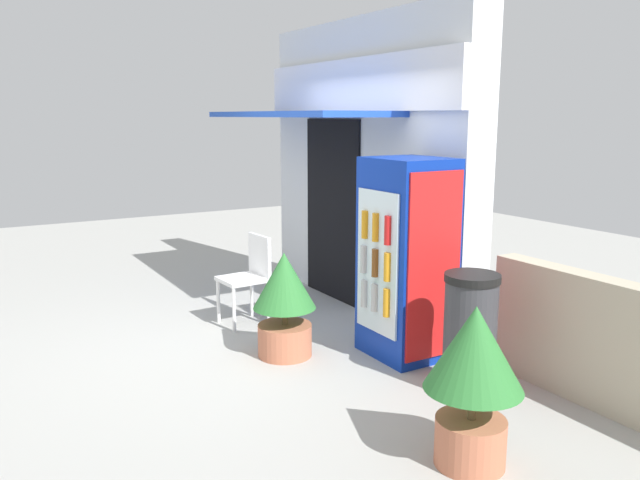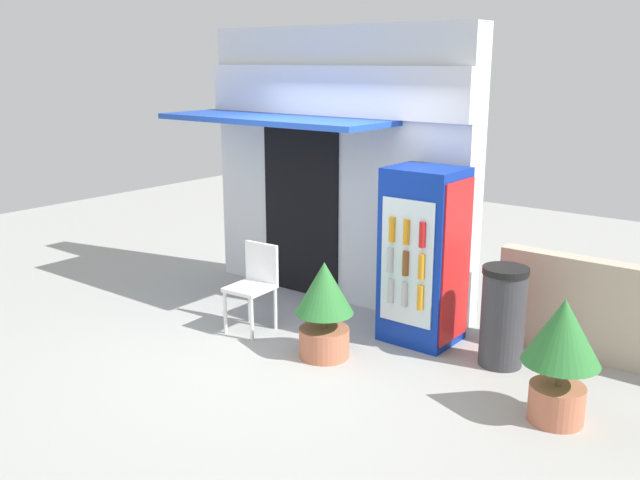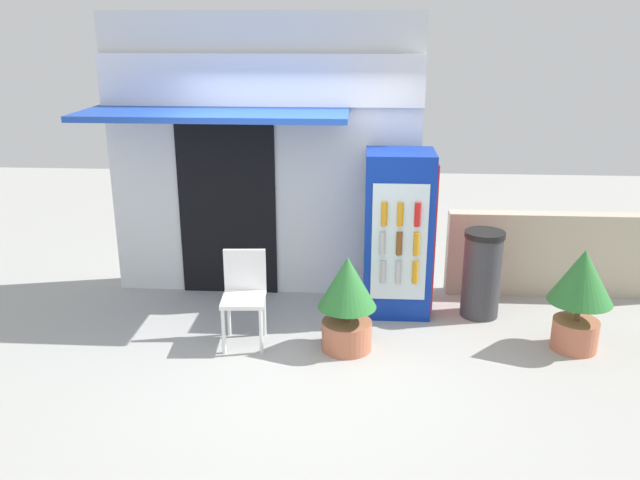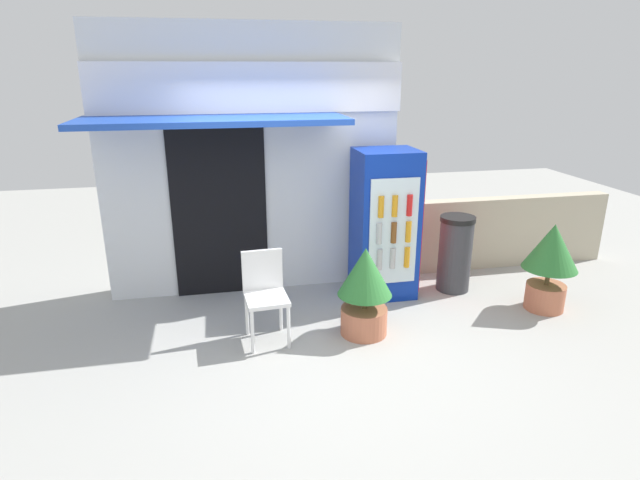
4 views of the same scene
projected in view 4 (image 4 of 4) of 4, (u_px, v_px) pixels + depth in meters
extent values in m
plane|color=#A3A39E|center=(317.00, 344.00, 5.14)|extent=(16.00, 16.00, 0.00)
cube|color=silver|center=(252.00, 163.00, 6.10)|extent=(3.44, 0.34, 3.10)
cube|color=white|center=(250.00, 88.00, 5.63)|extent=(3.44, 0.08, 0.54)
cube|color=#1E47B2|center=(214.00, 120.00, 5.24)|extent=(2.71, 0.95, 0.06)
cube|color=black|center=(219.00, 211.00, 6.01)|extent=(1.09, 0.03, 2.06)
cube|color=#0C2D9E|center=(384.00, 224.00, 6.05)|extent=(0.70, 0.61, 1.74)
cube|color=silver|center=(393.00, 232.00, 5.76)|extent=(0.56, 0.02, 1.22)
cube|color=red|center=(413.00, 222.00, 6.12)|extent=(0.02, 0.55, 1.57)
cylinder|color=#B2B2B7|center=(379.00, 259.00, 5.81)|extent=(0.06, 0.06, 0.24)
cylinder|color=#B2B2B7|center=(393.00, 258.00, 5.84)|extent=(0.06, 0.06, 0.24)
cylinder|color=orange|center=(407.00, 257.00, 5.87)|extent=(0.06, 0.06, 0.24)
cylinder|color=#B2B2B7|center=(379.00, 233.00, 5.71)|extent=(0.06, 0.06, 0.24)
cylinder|color=brown|center=(394.00, 233.00, 5.74)|extent=(0.06, 0.06, 0.24)
cylinder|color=orange|center=(408.00, 232.00, 5.78)|extent=(0.06, 0.06, 0.24)
cylinder|color=orange|center=(381.00, 207.00, 5.62)|extent=(0.06, 0.06, 0.24)
cylinder|color=orange|center=(395.00, 206.00, 5.65)|extent=(0.06, 0.06, 0.24)
cylinder|color=red|center=(410.00, 205.00, 5.68)|extent=(0.06, 0.06, 0.24)
cylinder|color=white|center=(252.00, 332.00, 4.91)|extent=(0.04, 0.04, 0.45)
cylinder|color=white|center=(289.00, 327.00, 5.00)|extent=(0.04, 0.04, 0.45)
cylinder|color=white|center=(247.00, 314.00, 5.27)|extent=(0.04, 0.04, 0.45)
cylinder|color=white|center=(281.00, 310.00, 5.35)|extent=(0.04, 0.04, 0.45)
cube|color=white|center=(266.00, 298.00, 5.06)|extent=(0.43, 0.47, 0.04)
cube|color=white|center=(262.00, 269.00, 5.17)|extent=(0.41, 0.07, 0.41)
cylinder|color=#BC6B4C|center=(364.00, 321.00, 5.32)|extent=(0.48, 0.48, 0.28)
cylinder|color=brown|center=(364.00, 301.00, 5.25)|extent=(0.05, 0.05, 0.15)
cone|color=#2D7533|center=(365.00, 272.00, 5.14)|extent=(0.55, 0.55, 0.50)
cylinder|color=#BC6B4C|center=(545.00, 296.00, 5.86)|extent=(0.43, 0.43, 0.30)
cylinder|color=brown|center=(548.00, 276.00, 5.78)|extent=(0.05, 0.05, 0.19)
cone|color=#2D7533|center=(552.00, 247.00, 5.67)|extent=(0.60, 0.60, 0.51)
cylinder|color=#38383D|center=(455.00, 256.00, 6.29)|extent=(0.40, 0.40, 0.88)
cylinder|color=black|center=(458.00, 219.00, 6.14)|extent=(0.42, 0.42, 0.06)
cube|color=#B7AD93|center=(509.00, 231.00, 7.08)|extent=(2.79, 0.20, 0.96)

